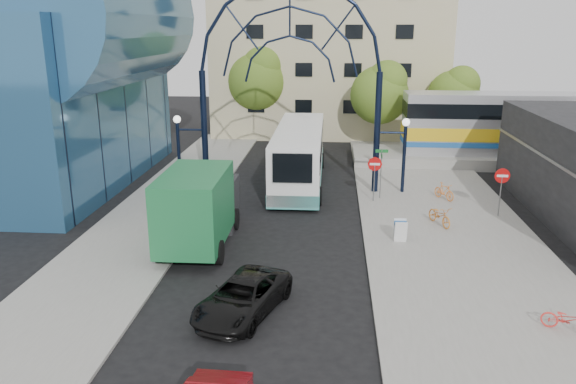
# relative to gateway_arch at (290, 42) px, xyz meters

# --- Properties ---
(ground) EXTENTS (120.00, 120.00, 0.00)m
(ground) POSITION_rel_gateway_arch_xyz_m (0.00, -14.00, -8.56)
(ground) COLOR black
(ground) RESTS_ON ground
(sidewalk_east) EXTENTS (8.00, 56.00, 0.12)m
(sidewalk_east) POSITION_rel_gateway_arch_xyz_m (8.00, -10.00, -8.50)
(sidewalk_east) COLOR gray
(sidewalk_east) RESTS_ON ground
(plaza_west) EXTENTS (5.00, 50.00, 0.12)m
(plaza_west) POSITION_rel_gateway_arch_xyz_m (-6.50, -8.00, -8.50)
(plaza_west) COLOR gray
(plaza_west) RESTS_ON ground
(gateway_arch) EXTENTS (13.64, 0.44, 12.10)m
(gateway_arch) POSITION_rel_gateway_arch_xyz_m (0.00, 0.00, 0.00)
(gateway_arch) COLOR black
(gateway_arch) RESTS_ON ground
(stop_sign) EXTENTS (0.80, 0.07, 2.50)m
(stop_sign) POSITION_rel_gateway_arch_xyz_m (4.80, -2.00, -6.56)
(stop_sign) COLOR slate
(stop_sign) RESTS_ON sidewalk_east
(do_not_enter_sign) EXTENTS (0.76, 0.07, 2.48)m
(do_not_enter_sign) POSITION_rel_gateway_arch_xyz_m (11.00, -4.00, -6.58)
(do_not_enter_sign) COLOR slate
(do_not_enter_sign) RESTS_ON sidewalk_east
(street_name_sign) EXTENTS (0.70, 0.70, 2.80)m
(street_name_sign) POSITION_rel_gateway_arch_xyz_m (5.20, -1.40, -6.43)
(street_name_sign) COLOR slate
(street_name_sign) RESTS_ON sidewalk_east
(sandwich_board) EXTENTS (0.55, 0.61, 0.99)m
(sandwich_board) POSITION_rel_gateway_arch_xyz_m (5.60, -8.02, -7.81)
(sandwich_board) COLOR white
(sandwich_board) RESTS_ON sidewalk_east
(transit_hall) EXTENTS (16.50, 18.00, 14.50)m
(transit_hall) POSITION_rel_gateway_arch_xyz_m (-15.30, 1.00, -1.86)
(transit_hall) COLOR #2A5981
(transit_hall) RESTS_ON ground
(apartment_block) EXTENTS (20.00, 12.10, 14.00)m
(apartment_block) POSITION_rel_gateway_arch_xyz_m (2.00, 20.97, -1.55)
(apartment_block) COLOR #C8BD8B
(apartment_block) RESTS_ON ground
(tree_north_a) EXTENTS (4.48, 4.48, 7.00)m
(tree_north_a) POSITION_rel_gateway_arch_xyz_m (6.12, 11.93, -3.95)
(tree_north_a) COLOR #382314
(tree_north_a) RESTS_ON ground
(tree_north_b) EXTENTS (5.12, 5.12, 8.00)m
(tree_north_b) POSITION_rel_gateway_arch_xyz_m (-3.88, 15.93, -3.29)
(tree_north_b) COLOR #382314
(tree_north_b) RESTS_ON ground
(tree_north_c) EXTENTS (4.16, 4.16, 6.50)m
(tree_north_c) POSITION_rel_gateway_arch_xyz_m (12.12, 13.93, -4.28)
(tree_north_c) COLOR #382314
(tree_north_c) RESTS_ON ground
(city_bus) EXTENTS (3.04, 12.60, 3.45)m
(city_bus) POSITION_rel_gateway_arch_xyz_m (0.44, 2.01, -6.75)
(city_bus) COLOR white
(city_bus) RESTS_ON ground
(green_truck) EXTENTS (2.80, 7.02, 3.52)m
(green_truck) POSITION_rel_gateway_arch_xyz_m (-3.31, -8.72, -6.80)
(green_truck) COLOR black
(green_truck) RESTS_ON ground
(black_suv) EXTENTS (3.35, 4.86, 1.23)m
(black_suv) POSITION_rel_gateway_arch_xyz_m (-0.43, -14.94, -7.94)
(black_suv) COLOR black
(black_suv) RESTS_ON ground
(bike_near_a) EXTENTS (1.29, 1.96, 0.97)m
(bike_near_a) POSITION_rel_gateway_arch_xyz_m (7.74, -5.67, -7.95)
(bike_near_a) COLOR orange
(bike_near_a) RESTS_ON sidewalk_east
(bike_near_b) EXTENTS (1.18, 1.54, 0.92)m
(bike_near_b) POSITION_rel_gateway_arch_xyz_m (8.75, -1.36, -7.97)
(bike_near_b) COLOR orange
(bike_near_b) RESTS_ON sidewalk_east
(bike_far_a) EXTENTS (1.66, 1.18, 0.83)m
(bike_far_a) POSITION_rel_gateway_arch_xyz_m (10.00, -15.47, -8.02)
(bike_far_a) COLOR red
(bike_far_a) RESTS_ON sidewalk_east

